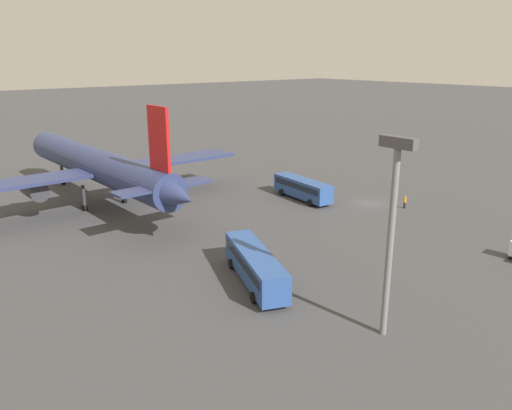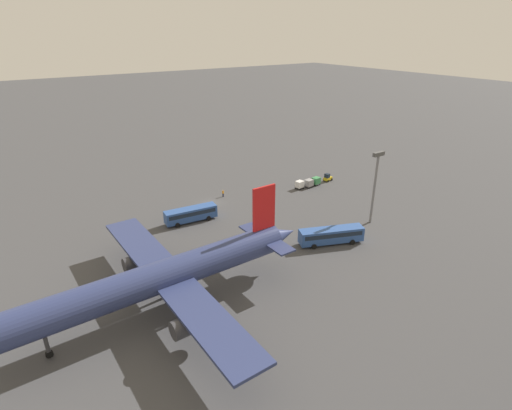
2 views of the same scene
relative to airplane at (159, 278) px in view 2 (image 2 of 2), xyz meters
The scene contains 10 objects.
ground_plane 39.38m from the airplane, 127.98° to the right, with size 600.00×600.00×0.00m, color #424244.
airplane is the anchor object (origin of this frame).
shuttle_bus_near 29.63m from the airplane, 123.46° to the right, with size 11.21×3.77×3.03m.
shuttle_bus_far 34.23m from the airplane, behind, with size 12.38×6.96×3.11m.
baggage_tug 63.04m from the airplane, 155.18° to the right, with size 2.61×2.04×2.10m.
worker_person 43.52m from the airplane, 131.24° to the right, with size 0.38×0.38×1.74m.
cargo_cart_green 58.63m from the airplane, 153.78° to the right, with size 2.20×1.94×2.06m.
cargo_cart_grey 56.20m from the airplane, 152.79° to the right, with size 2.20×1.94×2.06m.
cargo_cart_white 54.17m from the airplane, 150.99° to the right, with size 2.20×1.94×2.06m.
light_pole 47.49m from the airplane, behind, with size 2.80×0.70×15.25m.
Camera 2 is at (38.83, 76.53, 37.37)m, focal length 28.00 mm.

